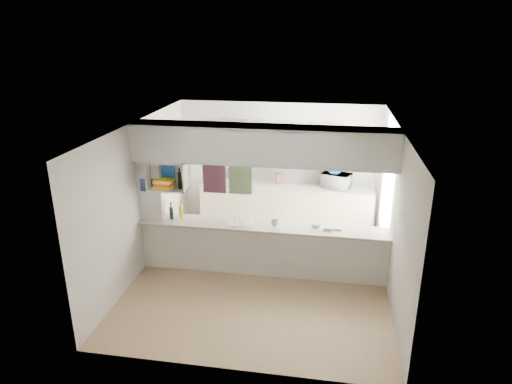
% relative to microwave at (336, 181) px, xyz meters
% --- Properties ---
extents(floor, '(4.80, 4.80, 0.00)m').
position_rel_microwave_xyz_m(floor, '(-1.23, -2.12, -1.08)').
color(floor, tan).
rests_on(floor, ground).
extents(ceiling, '(4.80, 4.80, 0.00)m').
position_rel_microwave_xyz_m(ceiling, '(-1.23, -2.12, 1.52)').
color(ceiling, white).
rests_on(ceiling, wall_back).
extents(wall_back, '(4.20, 0.00, 4.20)m').
position_rel_microwave_xyz_m(wall_back, '(-1.23, 0.28, 0.22)').
color(wall_back, silver).
rests_on(wall_back, floor).
extents(wall_left, '(0.00, 4.80, 4.80)m').
position_rel_microwave_xyz_m(wall_left, '(-3.33, -2.12, 0.22)').
color(wall_left, silver).
rests_on(wall_left, floor).
extents(wall_right, '(0.00, 4.80, 4.80)m').
position_rel_microwave_xyz_m(wall_right, '(0.87, -2.12, 0.22)').
color(wall_right, silver).
rests_on(wall_right, floor).
extents(servery_partition, '(4.20, 0.50, 2.60)m').
position_rel_microwave_xyz_m(servery_partition, '(-1.40, -2.12, 0.58)').
color(servery_partition, silver).
rests_on(servery_partition, floor).
extents(cubby_shelf, '(0.65, 0.35, 0.50)m').
position_rel_microwave_xyz_m(cubby_shelf, '(-2.79, -2.18, 0.63)').
color(cubby_shelf, white).
rests_on(cubby_shelf, bulkhead).
extents(kitchen_run, '(3.60, 0.63, 2.24)m').
position_rel_microwave_xyz_m(kitchen_run, '(-1.07, 0.02, -0.25)').
color(kitchen_run, beige).
rests_on(kitchen_run, floor).
extents(microwave, '(0.66, 0.55, 0.31)m').
position_rel_microwave_xyz_m(microwave, '(0.00, 0.00, 0.00)').
color(microwave, white).
rests_on(microwave, bench_top).
extents(bowl, '(0.27, 0.27, 0.07)m').
position_rel_microwave_xyz_m(bowl, '(-0.05, -0.01, 0.19)').
color(bowl, '#0D3D99').
rests_on(bowl, microwave).
extents(dish_rack, '(0.43, 0.35, 0.21)m').
position_rel_microwave_xyz_m(dish_rack, '(-1.60, -2.10, -0.08)').
color(dish_rack, silver).
rests_on(dish_rack, breakfast_bar).
extents(cup, '(0.17, 0.17, 0.10)m').
position_rel_microwave_xyz_m(cup, '(-1.00, -2.14, -0.09)').
color(cup, white).
rests_on(cup, dish_rack).
extents(wine_bottles, '(0.22, 0.15, 0.33)m').
position_rel_microwave_xyz_m(wine_bottles, '(-2.72, -2.07, -0.04)').
color(wine_bottles, black).
rests_on(wine_bottles, breakfast_bar).
extents(plastic_tubs, '(0.49, 0.22, 0.07)m').
position_rel_microwave_xyz_m(plastic_tubs, '(-0.24, -2.10, -0.13)').
color(plastic_tubs, silver).
rests_on(plastic_tubs, breakfast_bar).
extents(utensil_jar, '(0.11, 0.11, 0.16)m').
position_rel_microwave_xyz_m(utensil_jar, '(-1.94, 0.03, -0.08)').
color(utensil_jar, black).
rests_on(utensil_jar, bench_top).
extents(knife_block, '(0.14, 0.12, 0.22)m').
position_rel_microwave_xyz_m(knife_block, '(-1.20, 0.06, -0.05)').
color(knife_block, '#4E2F1A').
rests_on(knife_block, bench_top).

